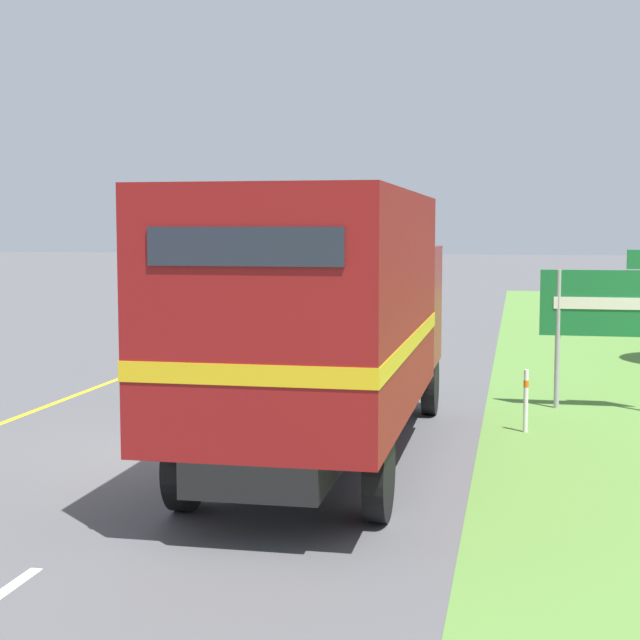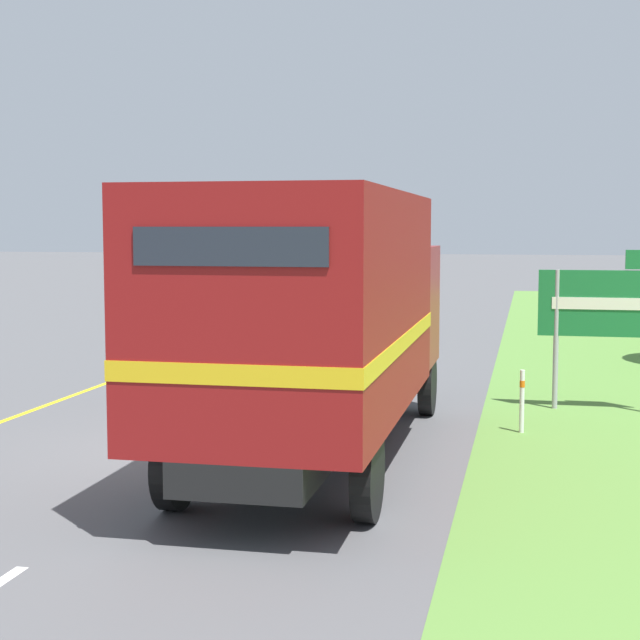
# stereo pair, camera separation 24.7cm
# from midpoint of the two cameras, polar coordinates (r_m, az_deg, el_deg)

# --- Properties ---
(ground_plane) EXTENTS (200.00, 200.00, 0.00)m
(ground_plane) POSITION_cam_midpoint_polar(r_m,az_deg,el_deg) (13.66, -7.40, -7.61)
(ground_plane) COLOR #515154
(edge_line_yellow) EXTENTS (0.12, 53.20, 0.01)m
(edge_line_yellow) POSITION_cam_midpoint_polar(r_m,az_deg,el_deg) (23.25, -8.87, -2.22)
(edge_line_yellow) COLOR yellow
(edge_line_yellow) RESTS_ON ground
(centre_dash_near) EXTENTS (0.12, 2.60, 0.01)m
(centre_dash_near) POSITION_cam_midpoint_polar(r_m,az_deg,el_deg) (14.20, -6.63, -7.08)
(centre_dash_near) COLOR white
(centre_dash_near) RESTS_ON ground
(centre_dash_mid_a) EXTENTS (0.12, 2.60, 0.01)m
(centre_dash_mid_a) POSITION_cam_midpoint_polar(r_m,az_deg,el_deg) (20.47, -0.89, -3.19)
(centre_dash_mid_a) COLOR white
(centre_dash_mid_a) RESTS_ON ground
(centre_dash_mid_b) EXTENTS (0.12, 2.60, 0.01)m
(centre_dash_mid_b) POSITION_cam_midpoint_polar(r_m,az_deg,el_deg) (26.90, 2.11, -1.13)
(centre_dash_mid_b) COLOR white
(centre_dash_mid_b) RESTS_ON ground
(centre_dash_far) EXTENTS (0.12, 2.60, 0.01)m
(centre_dash_far) POSITION_cam_midpoint_polar(r_m,az_deg,el_deg) (33.40, 3.95, 0.14)
(centre_dash_far) COLOR white
(centre_dash_far) RESTS_ON ground
(centre_dash_farthest) EXTENTS (0.12, 2.60, 0.01)m
(centre_dash_farthest) POSITION_cam_midpoint_polar(r_m,az_deg,el_deg) (39.93, 5.19, 0.99)
(centre_dash_farthest) COLOR white
(centre_dash_farthest) RESTS_ON ground
(horse_trailer_truck) EXTENTS (2.49, 8.07, 3.48)m
(horse_trailer_truck) POSITION_cam_midpoint_polar(r_m,az_deg,el_deg) (12.63, -0.31, 0.36)
(horse_trailer_truck) COLOR black
(horse_trailer_truck) RESTS_ON ground
(lead_car_white) EXTENTS (1.80, 4.25, 1.92)m
(lead_car_white) POSITION_cam_midpoint_polar(r_m,az_deg,el_deg) (26.70, -1.88, 0.90)
(lead_car_white) COLOR black
(lead_car_white) RESTS_ON ground
(highway_sign) EXTENTS (2.05, 0.09, 2.70)m
(highway_sign) POSITION_cam_midpoint_polar(r_m,az_deg,el_deg) (17.00, 15.87, 0.69)
(highway_sign) COLOR #9E9EA3
(highway_sign) RESTS_ON ground
(delineator_post) EXTENTS (0.08, 0.08, 0.95)m
(delineator_post) POSITION_cam_midpoint_polar(r_m,az_deg,el_deg) (14.99, 11.43, -4.53)
(delineator_post) COLOR white
(delineator_post) RESTS_ON ground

